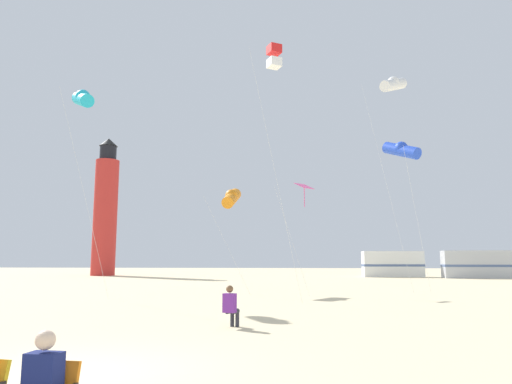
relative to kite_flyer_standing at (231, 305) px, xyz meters
The scene contains 11 objects.
ground 5.89m from the kite_flyer_standing, 108.88° to the right, with size 200.00×200.00×0.00m, color beige.
kite_flyer_standing is the anchor object (origin of this frame).
kite_box_scarlet 14.28m from the kite_flyer_standing, 84.85° to the left, with size 2.36×1.63×12.44m.
kite_diamond_rainbow 14.46m from the kite_flyer_standing, 80.64° to the left, with size 2.33×2.33×6.24m.
kite_tube_cyan 16.62m from the kite_flyer_standing, 134.33° to the left, with size 3.04×3.20×11.02m.
kite_tube_white 21.37m from the kite_flyer_standing, 63.04° to the left, with size 3.08×3.20×13.53m.
kite_tube_orange 14.87m from the kite_flyer_standing, 98.35° to the left, with size 2.72×2.72×6.20m.
kite_tube_blue 18.03m from the kite_flyer_standing, 60.85° to the left, with size 2.27×2.44×8.96m.
lighthouse_distant 47.11m from the kite_flyer_standing, 117.53° to the left, with size 2.80×2.80×16.80m.
rv_van_white 41.83m from the kite_flyer_standing, 73.20° to the left, with size 6.48×2.45×2.80m.
rv_van_silver 42.26m from the kite_flyer_standing, 61.86° to the left, with size 6.61×2.87×2.80m.
Camera 1 is at (3.82, -7.61, 1.86)m, focal length 32.76 mm.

